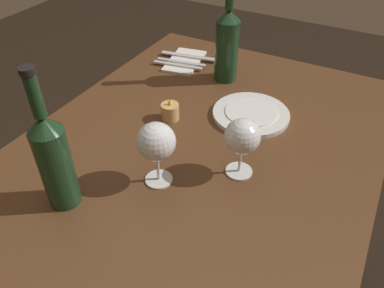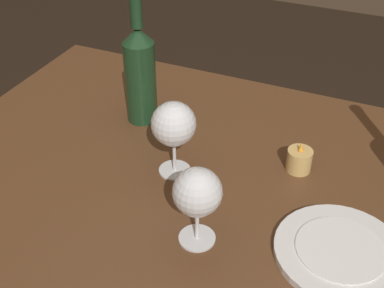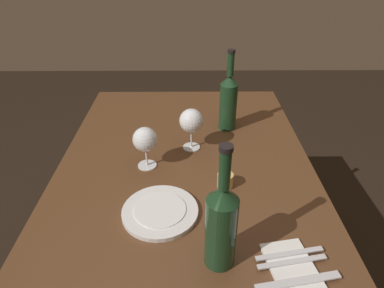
# 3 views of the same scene
# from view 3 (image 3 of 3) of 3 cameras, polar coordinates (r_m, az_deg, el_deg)

# --- Properties ---
(dining_table) EXTENTS (1.30, 0.90, 0.74)m
(dining_table) POSITION_cam_3_polar(r_m,az_deg,el_deg) (1.25, -1.10, -7.02)
(dining_table) COLOR #56351E
(dining_table) RESTS_ON ground
(wine_glass_left) EXTENTS (0.09, 0.09, 0.16)m
(wine_glass_left) POSITION_cam_3_polar(r_m,az_deg,el_deg) (1.23, -0.11, 3.84)
(wine_glass_left) COLOR white
(wine_glass_left) RESTS_ON dining_table
(wine_glass_right) EXTENTS (0.08, 0.08, 0.15)m
(wine_glass_right) POSITION_cam_3_polar(r_m,az_deg,el_deg) (1.14, -7.96, 0.70)
(wine_glass_right) COLOR white
(wine_glass_right) RESTS_ON dining_table
(wine_bottle) EXTENTS (0.07, 0.07, 0.33)m
(wine_bottle) POSITION_cam_3_polar(r_m,az_deg,el_deg) (1.37, 6.19, 7.31)
(wine_bottle) COLOR #19381E
(wine_bottle) RESTS_ON dining_table
(wine_bottle_second) EXTENTS (0.08, 0.08, 0.34)m
(wine_bottle_second) POSITION_cam_3_polar(r_m,az_deg,el_deg) (0.80, 4.99, -13.38)
(wine_bottle_second) COLOR #19381E
(wine_bottle_second) RESTS_ON dining_table
(votive_candle) EXTENTS (0.05, 0.05, 0.07)m
(votive_candle) POSITION_cam_3_polar(r_m,az_deg,el_deg) (1.09, 5.65, -6.20)
(votive_candle) COLOR #DBB266
(votive_candle) RESTS_ON dining_table
(dinner_plate) EXTENTS (0.22, 0.22, 0.02)m
(dinner_plate) POSITION_cam_3_polar(r_m,az_deg,el_deg) (1.01, -5.42, -11.29)
(dinner_plate) COLOR white
(dinner_plate) RESTS_ON dining_table
(folded_napkin) EXTENTS (0.21, 0.14, 0.01)m
(folded_napkin) POSITION_cam_3_polar(r_m,az_deg,el_deg) (0.90, 16.97, -20.08)
(folded_napkin) COLOR white
(folded_napkin) RESTS_ON dining_table
(fork_inner) EXTENTS (0.05, 0.18, 0.00)m
(fork_inner) POSITION_cam_3_polar(r_m,az_deg,el_deg) (0.91, 16.62, -18.60)
(fork_inner) COLOR silver
(fork_inner) RESTS_ON folded_napkin
(fork_outer) EXTENTS (0.05, 0.18, 0.00)m
(fork_outer) POSITION_cam_3_polar(r_m,az_deg,el_deg) (0.93, 16.21, -17.43)
(fork_outer) COLOR silver
(fork_outer) RESTS_ON folded_napkin
(table_knife) EXTENTS (0.06, 0.21, 0.00)m
(table_knife) POSITION_cam_3_polar(r_m,az_deg,el_deg) (0.88, 17.57, -21.33)
(table_knife) COLOR silver
(table_knife) RESTS_ON folded_napkin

